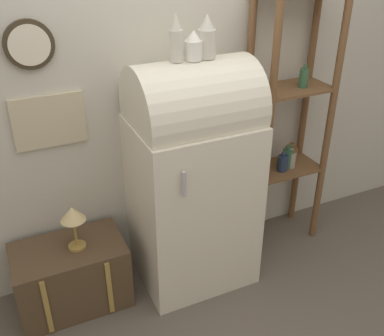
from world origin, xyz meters
TOP-DOWN VIEW (x-y plane):
  - ground_plane at (0.00, 0.00)m, footprint 12.00×12.00m
  - wall_back at (-0.00, 0.57)m, footprint 7.00×0.09m
  - refrigerator at (-0.00, 0.24)m, footprint 0.75×0.64m
  - suitcase_trunk at (-0.84, 0.30)m, footprint 0.69×0.43m
  - shelf_unit at (0.80, 0.36)m, footprint 0.56×0.34m
  - vase_left at (-0.10, 0.25)m, footprint 0.08×0.08m
  - vase_center at (0.00, 0.24)m, footprint 0.10×0.10m
  - vase_right at (0.09, 0.24)m, footprint 0.10×0.10m
  - desk_lamp at (-0.78, 0.29)m, footprint 0.15×0.15m

SIDE VIEW (x-z plane):
  - ground_plane at x=0.00m, z-range 0.00..0.00m
  - suitcase_trunk at x=-0.84m, z-range 0.00..0.45m
  - desk_lamp at x=-0.78m, z-range 0.53..0.82m
  - refrigerator at x=0.00m, z-range 0.02..1.57m
  - shelf_unit at x=0.80m, z-range 0.07..1.93m
  - wall_back at x=0.00m, z-range 0.00..2.70m
  - vase_center at x=0.00m, z-range 1.54..1.71m
  - vase_right at x=0.09m, z-range 1.54..1.78m
  - vase_left at x=-0.10m, z-range 1.54..1.80m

